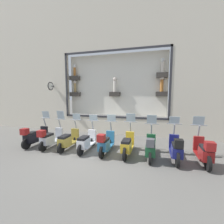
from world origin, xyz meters
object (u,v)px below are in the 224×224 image
object	(u,v)px
scooter_red_0	(204,151)
scooter_yellow_3	(127,145)
scooter_white_5	(86,142)
scooter_black_8	(34,136)
scooter_teal_4	(106,143)
scooter_olive_6	(68,140)
scooter_silver_7	(50,138)
scooter_navy_1	(176,149)
scooter_green_2	(151,147)

from	to	relation	value
scooter_red_0	scooter_yellow_3	xyz separation A→B (m)	(0.06, 2.76, -0.04)
scooter_white_5	scooter_black_8	distance (m)	2.77
scooter_teal_4	scooter_black_8	size ratio (longest dim) A/B	1.00
scooter_black_8	scooter_olive_6	bearing A→B (deg)	-88.23
scooter_silver_7	scooter_navy_1	bearing A→B (deg)	-89.88
scooter_navy_1	scooter_silver_7	world-z (taller)	scooter_silver_7
scooter_teal_4	scooter_olive_6	xyz separation A→B (m)	(0.06, 1.84, -0.05)
scooter_green_2	scooter_teal_4	size ratio (longest dim) A/B	1.00
scooter_teal_4	scooter_black_8	distance (m)	3.69
scooter_navy_1	scooter_white_5	distance (m)	3.69
scooter_navy_1	scooter_yellow_3	world-z (taller)	scooter_yellow_3
scooter_yellow_3	scooter_teal_4	world-z (taller)	scooter_yellow_3
scooter_green_2	scooter_silver_7	size ratio (longest dim) A/B	1.00
scooter_red_0	scooter_green_2	size ratio (longest dim) A/B	1.01
scooter_navy_1	scooter_silver_7	xyz separation A→B (m)	(-0.01, 5.53, -0.02)
scooter_red_0	scooter_navy_1	world-z (taller)	scooter_red_0
scooter_green_2	scooter_yellow_3	distance (m)	0.92
scooter_green_2	scooter_white_5	size ratio (longest dim) A/B	1.00
scooter_red_0	scooter_olive_6	xyz separation A→B (m)	(0.05, 5.53, -0.06)
scooter_white_5	scooter_olive_6	size ratio (longest dim) A/B	1.00
scooter_olive_6	scooter_black_8	distance (m)	1.84
scooter_olive_6	scooter_green_2	bearing A→B (deg)	-91.00
scooter_yellow_3	scooter_white_5	distance (m)	1.84
scooter_yellow_3	scooter_black_8	xyz separation A→B (m)	(-0.07, 4.61, 0.03)
scooter_white_5	scooter_navy_1	bearing A→B (deg)	-90.80
scooter_green_2	scooter_white_5	xyz separation A→B (m)	(0.07, 2.76, -0.04)
scooter_red_0	scooter_black_8	world-z (taller)	scooter_red_0
scooter_yellow_3	scooter_teal_4	xyz separation A→B (m)	(-0.07, 0.92, 0.02)
scooter_navy_1	scooter_olive_6	distance (m)	4.61
scooter_teal_4	scooter_olive_6	bearing A→B (deg)	88.14
scooter_teal_4	scooter_olive_6	world-z (taller)	scooter_teal_4
scooter_red_0	scooter_silver_7	xyz separation A→B (m)	(-0.01, 6.45, -0.02)
scooter_red_0	scooter_white_5	xyz separation A→B (m)	(0.05, 4.61, -0.06)
scooter_green_2	scooter_black_8	world-z (taller)	scooter_black_8
scooter_teal_4	scooter_silver_7	xyz separation A→B (m)	(-0.00, 2.76, -0.01)
scooter_white_5	scooter_olive_6	bearing A→B (deg)	90.03
scooter_white_5	scooter_silver_7	world-z (taller)	scooter_silver_7
scooter_black_8	scooter_green_2	bearing A→B (deg)	-90.08
scooter_navy_1	scooter_yellow_3	bearing A→B (deg)	88.16
scooter_green_2	scooter_yellow_3	size ratio (longest dim) A/B	0.99
scooter_teal_4	scooter_olive_6	distance (m)	1.84
scooter_white_5	scooter_silver_7	size ratio (longest dim) A/B	1.00
scooter_yellow_3	scooter_olive_6	distance (m)	2.76
scooter_olive_6	scooter_black_8	bearing A→B (deg)	91.77
scooter_white_5	scooter_silver_7	distance (m)	1.84
scooter_olive_6	scooter_teal_4	bearing A→B (deg)	-91.86
scooter_navy_1	scooter_olive_6	xyz separation A→B (m)	(0.05, 4.61, -0.07)
scooter_teal_4	scooter_white_5	world-z (taller)	scooter_teal_4
scooter_black_8	scooter_silver_7	bearing A→B (deg)	-90.33
scooter_olive_6	scooter_black_8	xyz separation A→B (m)	(-0.06, 1.84, 0.05)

